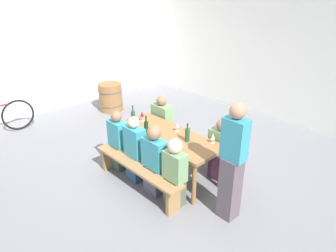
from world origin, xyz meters
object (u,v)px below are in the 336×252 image
object	(u,v)px
seated_guest_far_0	(162,124)
standing_host	(232,164)
seated_guest_near_0	(118,142)
seated_guest_near_3	(175,174)
wine_glass_0	(158,128)
seated_guest_near_2	(155,162)
tasting_table	(168,139)
wine_glass_2	(213,137)
bench_far	(194,142)
seated_guest_far_1	(221,151)
seated_guest_near_1	(135,151)
wine_barrel	(111,97)
wine_glass_3	(142,114)
wine_bottle_2	(146,127)
wine_bottle_0	(133,117)
wine_glass_1	(177,125)
wine_bottle_1	(187,135)
bench_near	(137,170)

from	to	relation	value
seated_guest_far_0	standing_host	xyz separation A→B (m)	(2.13, -0.67, 0.33)
seated_guest_near_0	seated_guest_near_3	size ratio (longest dim) A/B	1.00
wine_glass_0	seated_guest_near_2	world-z (taller)	seated_guest_near_2
wine_glass_0	tasting_table	bearing A→B (deg)	59.15
wine_glass_2	seated_guest_near_0	bearing A→B (deg)	-149.93
bench_far	seated_guest_near_2	world-z (taller)	seated_guest_near_2
seated_guest_far_0	seated_guest_far_1	bearing A→B (deg)	90.00
seated_guest_near_0	seated_guest_far_1	xyz separation A→B (m)	(1.42, 1.05, -0.01)
tasting_table	seated_guest_near_1	bearing A→B (deg)	-113.59
wine_glass_2	seated_guest_far_1	size ratio (longest dim) A/B	0.15
wine_glass_2	wine_barrel	bearing A→B (deg)	170.23
tasting_table	standing_host	xyz separation A→B (m)	(1.40, -0.15, 0.19)
wine_glass_3	seated_guest_far_0	size ratio (longest dim) A/B	0.16
wine_glass_2	seated_guest_near_0	distance (m)	1.67
wine_bottle_2	wine_glass_2	xyz separation A→B (m)	(1.00, 0.52, -0.00)
wine_glass_2	wine_glass_3	xyz separation A→B (m)	(-1.42, -0.26, 0.02)
wine_bottle_0	wine_bottle_2	bearing A→B (deg)	-10.95
wine_glass_1	wine_barrel	distance (m)	3.32
wine_glass_3	seated_guest_far_1	bearing A→B (deg)	19.07
wine_bottle_0	wine_bottle_2	distance (m)	0.48
wine_bottle_1	standing_host	bearing A→B (deg)	-10.95
wine_glass_3	wine_bottle_0	bearing A→B (deg)	-105.05
wine_glass_2	standing_host	xyz separation A→B (m)	(0.69, -0.44, -0.01)
wine_bottle_1	wine_glass_1	bearing A→B (deg)	158.94
bench_near	wine_bottle_2	bearing A→B (deg)	122.63
seated_guest_near_1	seated_guest_near_3	bearing A→B (deg)	-90.00
wine_glass_3	seated_guest_far_0	distance (m)	0.61
wine_bottle_2	seated_guest_far_0	bearing A→B (deg)	120.58
wine_glass_0	seated_guest_far_0	distance (m)	0.99
wine_bottle_2	wine_glass_1	distance (m)	0.52
tasting_table	seated_guest_far_0	size ratio (longest dim) A/B	1.74
standing_host	wine_glass_3	bearing A→B (deg)	-4.85
wine_bottle_1	wine_glass_0	distance (m)	0.51
bench_near	wine_glass_1	xyz separation A→B (m)	(0.02, 0.87, 0.50)
wine_bottle_1	seated_guest_near_3	bearing A→B (deg)	-62.12
wine_bottle_1	seated_guest_near_1	distance (m)	0.91
wine_glass_2	wine_bottle_0	bearing A→B (deg)	-163.66
seated_guest_near_3	seated_guest_far_1	world-z (taller)	seated_guest_near_3
wine_bottle_2	seated_guest_near_3	world-z (taller)	seated_guest_near_3
bench_far	seated_guest_far_1	xyz separation A→B (m)	(0.71, -0.15, 0.16)
bench_near	standing_host	distance (m)	1.58
wine_bottle_0	seated_guest_near_0	size ratio (longest dim) A/B	0.31
wine_bottle_2	seated_guest_far_0	distance (m)	0.94
seated_guest_near_3	wine_barrel	world-z (taller)	seated_guest_near_3
tasting_table	wine_glass_0	distance (m)	0.27
bench_far	wine_glass_1	distance (m)	0.70
wine_glass_0	seated_guest_near_1	distance (m)	0.53
tasting_table	wine_glass_3	world-z (taller)	wine_glass_3
bench_near	seated_guest_near_3	world-z (taller)	seated_guest_near_3
seated_guest_far_0	seated_guest_far_1	distance (m)	1.44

